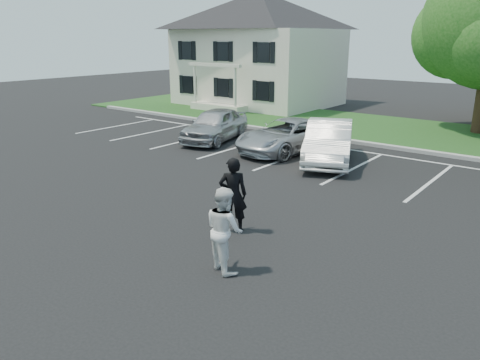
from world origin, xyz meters
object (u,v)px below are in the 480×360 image
(house, at_px, (259,50))
(man_white_shirt, at_px, (224,229))
(man_black_suit, at_px, (233,195))
(car_silver_west, at_px, (215,125))
(car_silver_minivan, at_px, (287,136))
(car_white_sedan, at_px, (329,142))

(house, bearing_deg, man_white_shirt, -56.00)
(man_white_shirt, bearing_deg, man_black_suit, -34.87)
(car_silver_west, xyz_separation_m, car_silver_minivan, (3.83, 0.24, -0.07))
(house, relative_size, man_white_shirt, 5.65)
(house, xyz_separation_m, car_silver_minivan, (9.55, -11.24, -3.14))
(car_white_sedan, bearing_deg, man_white_shirt, -99.52)
(man_black_suit, bearing_deg, car_silver_west, -86.41)
(house, height_order, car_white_sedan, house)
(house, bearing_deg, car_silver_minivan, -49.65)
(car_white_sedan, bearing_deg, car_silver_minivan, 143.96)
(house, xyz_separation_m, man_white_shirt, (14.20, -21.05, -2.92))
(man_white_shirt, xyz_separation_m, car_silver_minivan, (-4.65, 9.81, -0.22))
(house, bearing_deg, car_silver_west, -63.54)
(man_white_shirt, bearing_deg, house, -34.49)
(house, height_order, man_black_suit, house)
(man_white_shirt, height_order, car_silver_west, man_white_shirt)
(car_silver_west, bearing_deg, car_white_sedan, -16.29)
(man_black_suit, height_order, car_silver_minivan, man_black_suit)
(man_black_suit, height_order, car_white_sedan, man_black_suit)
(man_black_suit, bearing_deg, house, -95.45)
(house, relative_size, man_black_suit, 5.35)
(man_white_shirt, height_order, car_white_sedan, man_white_shirt)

